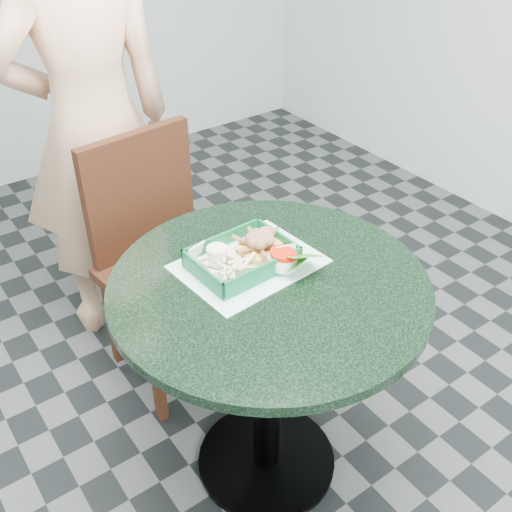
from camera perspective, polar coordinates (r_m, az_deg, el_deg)
floor at (r=2.15m, az=0.99°, el=-18.89°), size 4.00×5.00×0.02m
cafe_table at (r=1.71m, az=1.19°, el=-7.45°), size 0.86×0.86×0.75m
dining_chair at (r=2.17m, az=-9.28°, el=0.93°), size 0.43×0.43×0.93m
diner_person at (r=2.25m, az=-15.75°, el=14.90°), size 0.77×0.54×2.01m
placemat at (r=1.66m, az=-0.68°, el=-1.31°), size 0.40×0.31×0.00m
food_basket at (r=1.65m, az=-1.32°, el=-1.01°), size 0.27×0.19×0.05m
crab_sandwich at (r=1.66m, az=0.49°, el=0.68°), size 0.13×0.13×0.08m
fries_pile at (r=1.61m, az=-2.70°, el=-1.03°), size 0.13×0.14×0.04m
sauce_ramekin at (r=1.63m, az=-3.71°, el=-0.10°), size 0.06×0.06×0.03m
garnish_cup at (r=1.61m, az=3.01°, el=-0.93°), size 0.12×0.11×0.05m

